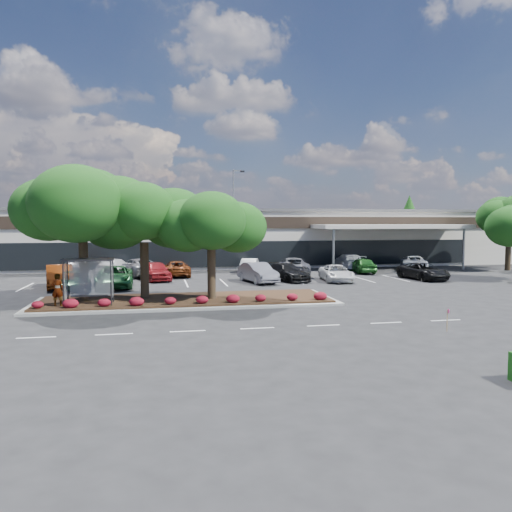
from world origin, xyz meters
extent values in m
plane|color=black|center=(0.00, 0.00, 0.00)|extent=(160.00, 160.00, 0.00)
cube|color=silver|center=(0.00, 34.00, 3.00)|extent=(80.00, 20.00, 6.00)
cube|color=#4E4E50|center=(0.00, 34.00, 6.10)|extent=(80.40, 20.40, 0.30)
cube|color=black|center=(0.00, 23.95, 4.80)|extent=(80.00, 0.25, 1.20)
cube|color=black|center=(0.00, 23.95, 1.60)|extent=(60.00, 0.18, 2.60)
cube|color=#B11D0C|center=(-6.00, 23.88, 4.80)|extent=(6.00, 0.12, 1.00)
cube|color=silver|center=(20.00, 21.50, 4.40)|extent=(16.00, 5.00, 0.40)
cylinder|color=gray|center=(13.00, 19.50, 2.10)|extent=(0.24, 0.24, 4.20)
cylinder|color=gray|center=(27.00, 19.50, 2.10)|extent=(0.24, 0.24, 4.20)
cube|color=gray|center=(-2.00, 4.00, 0.07)|extent=(18.00, 6.00, 0.15)
cube|color=#3C2317|center=(-2.00, 4.00, 0.20)|extent=(17.20, 5.20, 0.12)
cube|color=silver|center=(-8.80, -4.00, 0.01)|extent=(1.60, 0.12, 0.01)
cube|color=silver|center=(-5.60, -4.00, 0.01)|extent=(1.60, 0.12, 0.01)
cube|color=silver|center=(-2.40, -4.00, 0.01)|extent=(1.60, 0.12, 0.01)
cube|color=silver|center=(0.80, -4.00, 0.01)|extent=(1.60, 0.12, 0.01)
cube|color=silver|center=(4.00, -4.00, 0.01)|extent=(1.60, 0.12, 0.01)
cube|color=silver|center=(7.20, -4.00, 0.01)|extent=(1.60, 0.12, 0.01)
cube|color=silver|center=(10.40, -4.00, 0.01)|extent=(1.60, 0.12, 0.01)
cube|color=silver|center=(-13.50, 13.50, 0.01)|extent=(0.12, 5.00, 0.01)
cube|color=silver|center=(-10.50, 13.50, 0.01)|extent=(0.12, 5.00, 0.01)
cube|color=silver|center=(-7.50, 13.50, 0.01)|extent=(0.12, 5.00, 0.01)
cube|color=silver|center=(-4.50, 13.50, 0.01)|extent=(0.12, 5.00, 0.01)
cube|color=silver|center=(-1.50, 13.50, 0.01)|extent=(0.12, 5.00, 0.01)
cube|color=silver|center=(1.50, 13.50, 0.01)|extent=(0.12, 5.00, 0.01)
cube|color=silver|center=(4.50, 13.50, 0.01)|extent=(0.12, 5.00, 0.01)
cube|color=silver|center=(7.50, 13.50, 0.01)|extent=(0.12, 5.00, 0.01)
cube|color=silver|center=(10.50, 13.50, 0.01)|extent=(0.12, 5.00, 0.01)
cube|color=silver|center=(13.50, 13.50, 0.01)|extent=(0.12, 5.00, 0.01)
cube|color=silver|center=(16.50, 13.50, 0.01)|extent=(0.12, 5.00, 0.01)
cylinder|color=black|center=(-8.75, 3.45, 1.51)|extent=(0.08, 0.08, 2.50)
cylinder|color=black|center=(-6.25, 3.45, 1.51)|extent=(0.08, 0.08, 2.50)
cylinder|color=black|center=(-8.75, 2.15, 1.51)|extent=(0.08, 0.08, 2.50)
cylinder|color=black|center=(-6.25, 2.15, 1.51)|extent=(0.08, 0.08, 2.50)
cube|color=black|center=(-7.50, 2.80, 2.80)|extent=(2.75, 1.55, 0.10)
cube|color=silver|center=(-7.50, 3.45, 1.63)|extent=(2.30, 0.03, 2.00)
cube|color=black|center=(-7.50, 3.05, 0.71)|extent=(2.00, 0.35, 0.06)
cone|color=#113C12|center=(34.00, 44.00, 4.50)|extent=(3.96, 3.96, 9.00)
imported|color=#594C47|center=(-9.15, 2.64, 1.17)|extent=(0.72, 0.53, 1.82)
cube|color=gray|center=(4.24, 26.17, 0.20)|extent=(0.50, 0.50, 0.40)
cylinder|color=gray|center=(4.24, 26.17, 5.41)|extent=(0.14, 0.14, 10.02)
cube|color=gray|center=(4.65, 26.34, 10.27)|extent=(0.92, 0.54, 0.14)
cube|color=black|center=(5.12, 26.53, 10.20)|extent=(0.53, 0.45, 0.18)
cube|color=#9B7951|center=(9.00, -6.33, 0.51)|extent=(0.03, 0.03, 1.01)
cube|color=#EE3E9C|center=(9.05, -6.33, 0.93)|extent=(0.02, 0.14, 0.18)
imported|color=#6A2A0B|center=(-10.85, 12.46, 0.85)|extent=(2.82, 5.44, 1.71)
imported|color=#174322|center=(-9.83, 11.55, 0.66)|extent=(3.38, 5.18, 1.33)
imported|color=#164821|center=(-6.90, 12.13, 0.79)|extent=(2.81, 5.77, 1.58)
imported|color=maroon|center=(-3.86, 15.99, 0.80)|extent=(2.86, 4.98, 1.59)
imported|color=slate|center=(4.21, 12.90, 0.80)|extent=(2.73, 5.12, 1.60)
imported|color=navy|center=(6.95, 14.57, 0.74)|extent=(2.65, 4.60, 1.47)
imported|color=black|center=(6.77, 13.52, 0.72)|extent=(3.66, 5.34, 1.44)
imported|color=silver|center=(10.74, 12.54, 0.67)|extent=(2.81, 5.06, 1.34)
imported|color=black|center=(18.40, 12.22, 0.70)|extent=(2.99, 5.31, 1.40)
imported|color=slate|center=(-11.32, 21.50, 0.69)|extent=(2.33, 4.30, 1.39)
imported|color=white|center=(-7.61, 20.59, 0.77)|extent=(3.47, 5.69, 1.54)
imported|color=slate|center=(-5.47, 19.59, 0.80)|extent=(4.70, 6.37, 1.61)
imported|color=#672C10|center=(-2.07, 18.86, 0.69)|extent=(2.36, 5.00, 1.38)
imported|color=#B8B8B8|center=(5.01, 20.61, 0.70)|extent=(2.68, 4.49, 1.40)
imported|color=#53555A|center=(8.46, 17.58, 0.82)|extent=(3.85, 6.33, 1.64)
imported|color=#ADB1BA|center=(15.37, 21.59, 0.81)|extent=(2.71, 5.75, 1.62)
imported|color=#1C561C|center=(15.46, 18.26, 0.74)|extent=(2.09, 4.49, 1.49)
imported|color=silver|center=(21.73, 19.93, 0.74)|extent=(4.43, 5.83, 1.47)
camera|label=1|loc=(-3.65, -26.30, 4.94)|focal=35.00mm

